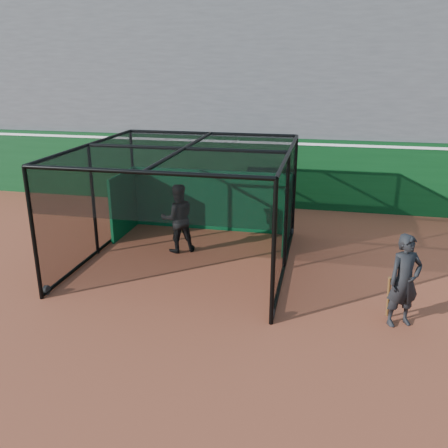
# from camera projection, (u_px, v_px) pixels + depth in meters

# --- Properties ---
(ground) EXTENTS (120.00, 120.00, 0.00)m
(ground) POSITION_uv_depth(u_px,v_px,m) (187.00, 317.00, 9.82)
(ground) COLOR brown
(ground) RESTS_ON ground
(outfield_wall) EXTENTS (50.00, 0.50, 2.50)m
(outfield_wall) POSITION_uv_depth(u_px,v_px,m) (252.00, 170.00, 17.27)
(outfield_wall) COLOR #093413
(outfield_wall) RESTS_ON ground
(grandstand) EXTENTS (50.00, 7.85, 8.95)m
(grandstand) POSITION_uv_depth(u_px,v_px,m) (268.00, 76.00, 19.74)
(grandstand) COLOR #4C4C4F
(grandstand) RESTS_ON ground
(batting_cage) EXTENTS (5.24, 5.58, 3.00)m
(batting_cage) POSITION_uv_depth(u_px,v_px,m) (186.00, 207.00, 12.15)
(batting_cage) COLOR black
(batting_cage) RESTS_ON ground
(batter) EXTENTS (1.16, 1.08, 1.92)m
(batter) POSITION_uv_depth(u_px,v_px,m) (178.00, 218.00, 12.99)
(batter) COLOR black
(batter) RESTS_ON ground
(on_deck_player) EXTENTS (0.82, 0.71, 1.91)m
(on_deck_player) POSITION_uv_depth(u_px,v_px,m) (404.00, 281.00, 9.26)
(on_deck_player) COLOR black
(on_deck_player) RESTS_ON ground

